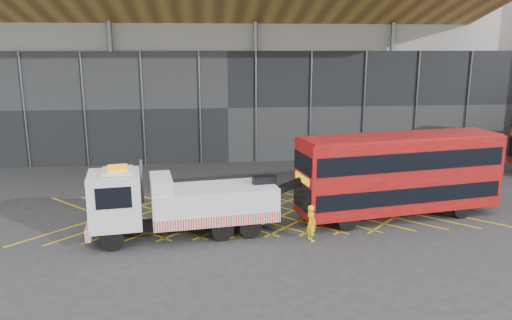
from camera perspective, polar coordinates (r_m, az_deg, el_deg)
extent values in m
plane|color=#29292C|center=(25.79, -6.33, -6.11)|extent=(120.00, 120.00, 0.00)
cube|color=gold|center=(26.28, -16.92, -6.23)|extent=(7.16, 7.16, 0.01)
cube|color=gold|center=(26.28, -16.92, -6.23)|extent=(7.16, 7.16, 0.01)
cube|color=gold|center=(26.02, -13.44, -6.21)|extent=(7.16, 7.16, 0.01)
cube|color=gold|center=(26.02, -13.44, -6.21)|extent=(7.16, 7.16, 0.01)
cube|color=gold|center=(25.85, -9.90, -6.16)|extent=(7.16, 7.16, 0.01)
cube|color=gold|center=(25.85, -9.90, -6.16)|extent=(7.16, 7.16, 0.01)
cube|color=gold|center=(25.78, -6.33, -6.10)|extent=(7.16, 7.16, 0.01)
cube|color=gold|center=(25.78, -6.33, -6.10)|extent=(7.16, 7.16, 0.01)
cube|color=gold|center=(25.81, -2.76, -6.01)|extent=(7.16, 7.16, 0.01)
cube|color=gold|center=(25.81, -2.76, -6.01)|extent=(7.16, 7.16, 0.01)
cube|color=gold|center=(25.94, 0.79, -5.89)|extent=(7.16, 7.16, 0.01)
cube|color=gold|center=(25.94, 0.79, -5.89)|extent=(7.16, 7.16, 0.01)
cube|color=gold|center=(26.17, 4.28, -5.76)|extent=(7.16, 7.16, 0.01)
cube|color=gold|center=(26.17, 4.28, -5.76)|extent=(7.16, 7.16, 0.01)
cube|color=gold|center=(26.49, 7.71, -5.61)|extent=(7.16, 7.16, 0.01)
cube|color=gold|center=(26.49, 7.71, -5.61)|extent=(7.16, 7.16, 0.01)
cube|color=gold|center=(26.90, 11.04, -5.44)|extent=(7.16, 7.16, 0.01)
cube|color=gold|center=(26.90, 11.04, -5.44)|extent=(7.16, 7.16, 0.01)
cube|color=gold|center=(27.41, 14.26, -5.27)|extent=(7.16, 7.16, 0.01)
cube|color=gold|center=(27.41, 14.26, -5.27)|extent=(7.16, 7.16, 0.01)
cube|color=gold|center=(27.99, 17.34, -5.08)|extent=(7.16, 7.16, 0.01)
cube|color=gold|center=(27.99, 17.34, -5.08)|extent=(7.16, 7.16, 0.01)
cube|color=gray|center=(43.41, -3.81, 13.77)|extent=(55.00, 14.00, 18.00)
cube|color=black|center=(36.38, -3.25, 6.03)|extent=(55.00, 0.80, 8.00)
cylinder|color=#595B60|center=(36.58, -15.97, 7.17)|extent=(0.36, 0.36, 10.00)
cylinder|color=#595B60|center=(36.22, -0.06, 7.61)|extent=(0.36, 0.36, 10.00)
cylinder|color=#595B60|center=(38.55, 15.02, 7.50)|extent=(0.36, 0.36, 10.00)
cube|color=black|center=(22.83, -7.88, -7.05)|extent=(8.58, 2.07, 0.31)
cube|color=white|center=(22.34, -15.81, -4.36)|extent=(2.45, 2.52, 2.34)
cube|color=black|center=(22.30, -18.69, -3.51)|extent=(0.32, 1.96, 0.99)
cube|color=red|center=(22.79, -18.47, -7.30)|extent=(0.55, 2.34, 0.49)
cube|color=orange|center=(21.98, -15.57, -0.91)|extent=(0.95, 1.18, 0.11)
cube|color=white|center=(22.70, -4.78, -4.81)|extent=(5.83, 2.99, 1.44)
cube|color=red|center=(21.80, -4.26, -7.06)|extent=(5.52, 0.82, 0.49)
cube|color=white|center=(22.18, -10.80, -2.64)|extent=(1.19, 2.26, 0.63)
cube|color=black|center=(22.92, 0.96, -2.36)|extent=(1.13, 0.59, 0.45)
cube|color=black|center=(23.28, 3.10, -3.29)|extent=(1.99, 0.58, 0.97)
cylinder|color=black|center=(21.93, -16.12, -8.69)|extent=(1.02, 0.45, 0.99)
cylinder|color=black|center=(23.70, -15.97, -7.04)|extent=(1.02, 0.45, 0.99)
cylinder|color=black|center=(22.41, -0.68, -7.68)|extent=(1.02, 0.45, 0.99)
cylinder|color=black|center=(24.14, -1.71, -6.14)|extent=(1.02, 0.45, 0.99)
cylinder|color=#595B60|center=(23.05, -12.93, -2.38)|extent=(0.13, 0.13, 1.98)
cube|color=maroon|center=(25.53, 16.10, -1.41)|extent=(10.45, 4.08, 3.60)
cube|color=black|center=(25.75, 15.99, -3.22)|extent=(10.06, 4.07, 0.79)
cube|color=black|center=(25.35, 16.22, 0.40)|extent=(10.06, 4.07, 0.88)
cube|color=black|center=(23.50, 5.27, -4.19)|extent=(0.42, 2.06, 1.21)
cube|color=black|center=(23.08, 5.36, -0.34)|extent=(0.42, 2.06, 0.88)
cube|color=yellow|center=(23.26, 5.30, -2.12)|extent=(0.34, 1.64, 0.32)
cube|color=maroon|center=(25.16, 16.36, 2.63)|extent=(10.22, 3.86, 0.11)
cylinder|color=black|center=(23.65, 10.40, -6.80)|extent=(1.00, 0.44, 0.96)
cylinder|color=black|center=(25.41, 8.36, -5.32)|extent=(1.00, 0.44, 0.96)
cylinder|color=black|center=(26.88, 22.43, -5.16)|extent=(1.00, 0.44, 0.96)
cylinder|color=black|center=(28.44, 19.89, -3.98)|extent=(1.00, 0.44, 0.96)
imported|color=yellow|center=(22.12, 6.33, -7.16)|extent=(0.54, 0.68, 1.63)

